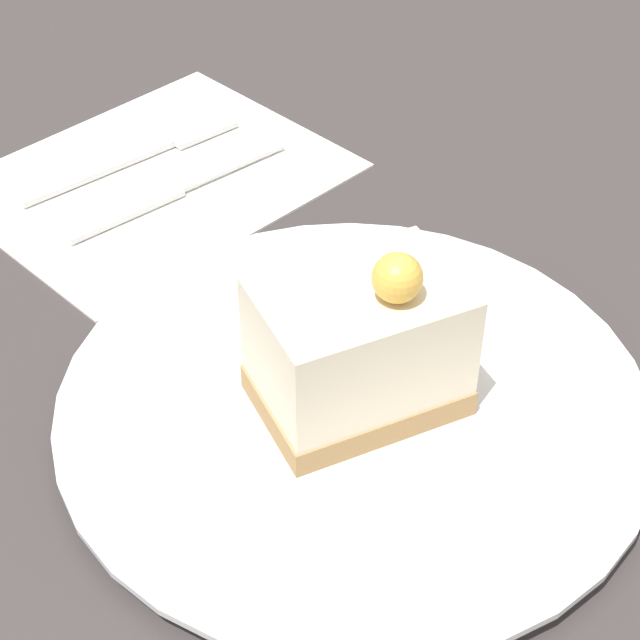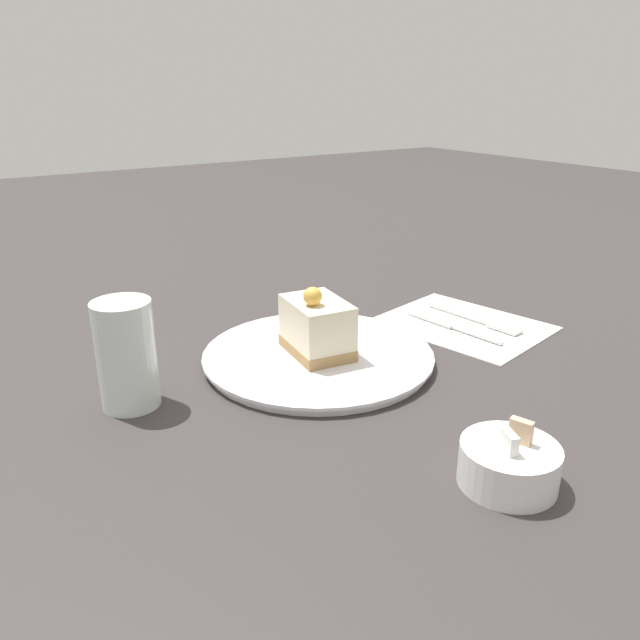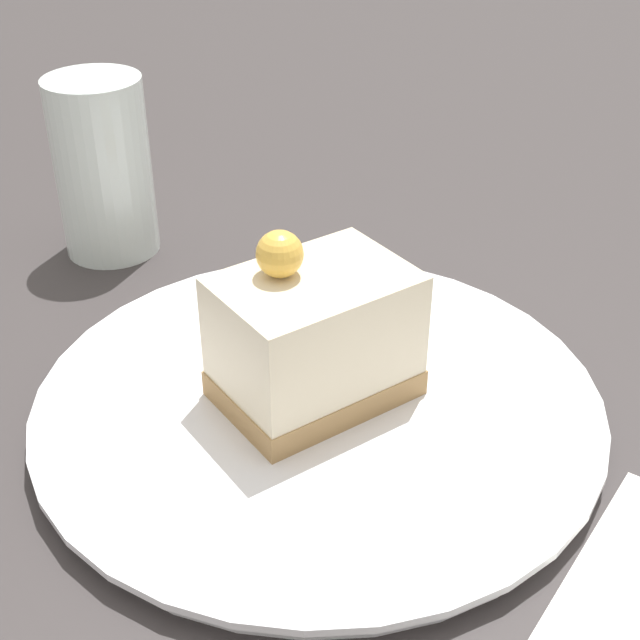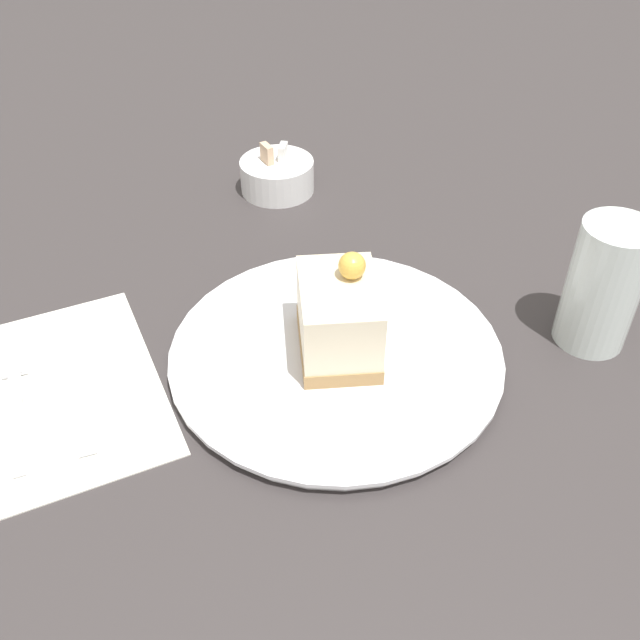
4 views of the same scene
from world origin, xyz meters
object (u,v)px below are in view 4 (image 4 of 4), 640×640
plate (336,354)px  fork (15,389)px  cake_slice (339,318)px  knife (79,395)px  drinking_glass (603,286)px  sugar_bowl (277,175)px

plate → fork: plate is taller
fork → cake_slice: bearing=-11.3°
plate → knife: 0.22m
drinking_glass → knife: bearing=176.9°
fork → knife: bearing=-27.3°
cake_slice → drinking_glass: bearing=2.3°
knife → drinking_glass: drinking_glass is taller
plate → sugar_bowl: 0.31m
plate → drinking_glass: size_ratio=2.43×
cake_slice → sugar_bowl: bearing=97.6°
plate → fork: (-0.27, 0.02, -0.00)m
plate → knife: plate is taller
fork → drinking_glass: size_ratio=1.34×
knife → sugar_bowl: (0.22, 0.30, 0.01)m
knife → sugar_bowl: 0.38m
fork → drinking_glass: 0.51m
plate → fork: 0.27m
knife → sugar_bowl: bearing=46.9°
drinking_glass → sugar_bowl: bearing=124.8°
cake_slice → knife: size_ratio=0.63×
fork → drinking_glass: drinking_glass is taller
plate → cake_slice: 0.04m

